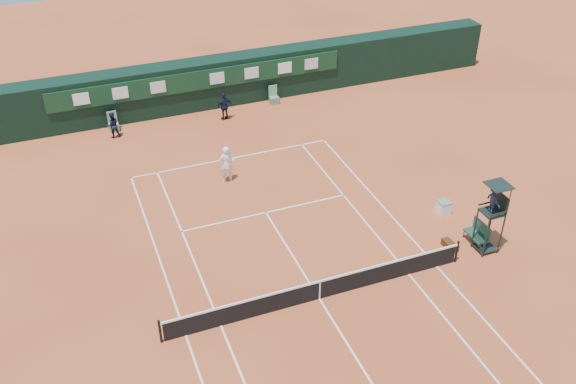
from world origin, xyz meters
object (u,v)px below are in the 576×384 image
object	(u,v)px
tennis_net	(320,289)
umpire_chair	(494,204)
player	(226,164)
player_bench	(479,232)
cooler	(444,207)

from	to	relation	value
tennis_net	umpire_chair	bearing A→B (deg)	1.62
tennis_net	player	size ratio (longest dim) A/B	6.44
umpire_chair	player_bench	xyz separation A→B (m)	(-0.02, 0.53, -1.86)
umpire_chair	player	world-z (taller)	umpire_chair
player_bench	umpire_chair	bearing A→B (deg)	-88.30
player_bench	cooler	bearing A→B (deg)	92.73
player_bench	tennis_net	bearing A→B (deg)	-174.58
umpire_chair	player	size ratio (longest dim) A/B	1.71
tennis_net	player	world-z (taller)	player
tennis_net	umpire_chair	xyz separation A→B (m)	(8.05, 0.23, 1.95)
tennis_net	player_bench	bearing A→B (deg)	5.42
tennis_net	player	distance (m)	9.87
umpire_chair	player_bench	bearing A→B (deg)	91.70
cooler	player	size ratio (longest dim) A/B	0.32
player_bench	cooler	size ratio (longest dim) A/B	1.86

